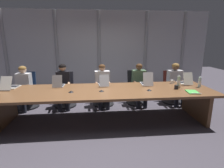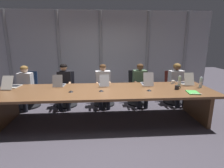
% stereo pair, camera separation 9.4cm
% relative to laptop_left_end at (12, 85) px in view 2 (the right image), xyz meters
% --- Properties ---
extents(ground_plane, '(15.52, 15.52, 0.00)m').
position_rel_laptop_left_end_xyz_m(ground_plane, '(2.12, -0.35, -0.80)').
color(ground_plane, '#47424C').
extents(conference_table, '(4.84, 1.31, 0.74)m').
position_rel_laptop_left_end_xyz_m(conference_table, '(2.12, -0.35, -0.19)').
color(conference_table, brown).
rests_on(conference_table, ground_plane).
extents(curtain_backdrop, '(7.76, 0.17, 2.80)m').
position_rel_laptop_left_end_xyz_m(curtain_backdrop, '(2.12, 2.26, 0.60)').
color(curtain_backdrop, '#B2B2B7').
rests_on(curtain_backdrop, ground_plane).
extents(laptop_left_end, '(0.29, 0.51, 0.30)m').
position_rel_laptop_left_end_xyz_m(laptop_left_end, '(0.00, 0.00, 0.00)').
color(laptop_left_end, beige).
rests_on(laptop_left_end, conference_table).
extents(laptop_left_mid, '(0.24, 0.37, 0.30)m').
position_rel_laptop_left_end_xyz_m(laptop_left_mid, '(1.06, 0.04, -0.00)').
color(laptop_left_mid, '#A8ADB7').
rests_on(laptop_left_mid, conference_table).
extents(laptop_center, '(0.25, 0.41, 0.29)m').
position_rel_laptop_left_end_xyz_m(laptop_center, '(2.12, 0.04, -0.00)').
color(laptop_center, '#A8ADB7').
rests_on(laptop_center, conference_table).
extents(laptop_right_mid, '(0.26, 0.45, 0.33)m').
position_rel_laptop_left_end_xyz_m(laptop_right_mid, '(3.17, 0.01, 0.00)').
color(laptop_right_mid, '#BCBCC1').
rests_on(laptop_right_mid, conference_table).
extents(laptop_right_end, '(0.24, 0.44, 0.31)m').
position_rel_laptop_left_end_xyz_m(laptop_right_end, '(4.16, 0.02, 0.00)').
color(laptop_right_end, beige).
rests_on(laptop_right_end, conference_table).
extents(office_chair_left_end, '(0.60, 0.60, 0.96)m').
position_rel_laptop_left_end_xyz_m(office_chair_left_end, '(0.04, 0.78, -0.44)').
color(office_chair_left_end, navy).
rests_on(office_chair_left_end, ground_plane).
extents(office_chair_left_mid, '(0.60, 0.60, 0.94)m').
position_rel_laptop_left_end_xyz_m(office_chair_left_mid, '(1.07, 0.78, -0.44)').
color(office_chair_left_mid, '#2D2D38').
rests_on(office_chair_left_mid, ground_plane).
extents(office_chair_center, '(0.60, 0.60, 0.95)m').
position_rel_laptop_left_end_xyz_m(office_chair_center, '(2.14, 0.78, -0.44)').
color(office_chair_center, black).
rests_on(office_chair_center, ground_plane).
extents(office_chair_right_mid, '(0.60, 0.61, 0.95)m').
position_rel_laptop_left_end_xyz_m(office_chair_right_mid, '(3.12, 0.78, -0.44)').
color(office_chair_right_mid, black).
rests_on(office_chair_right_mid, ground_plane).
extents(office_chair_right_end, '(0.60, 0.60, 0.93)m').
position_rel_laptop_left_end_xyz_m(office_chair_right_end, '(4.21, 0.78, -0.45)').
color(office_chair_right_end, '#511E19').
rests_on(office_chair_right_end, ground_plane).
extents(person_left_end, '(0.40, 0.56, 1.16)m').
position_rel_laptop_left_end_xyz_m(person_left_end, '(0.02, 0.62, -0.14)').
color(person_left_end, silver).
rests_on(person_left_end, ground_plane).
extents(person_left_mid, '(0.40, 0.57, 1.20)m').
position_rel_laptop_left_end_xyz_m(person_left_mid, '(1.07, 0.62, -0.12)').
color(person_left_mid, black).
rests_on(person_left_mid, ground_plane).
extents(person_center, '(0.44, 0.57, 1.17)m').
position_rel_laptop_left_end_xyz_m(person_center, '(2.12, 0.63, -0.13)').
color(person_center, silver).
rests_on(person_center, ground_plane).
extents(person_right_mid, '(0.39, 0.55, 1.18)m').
position_rel_laptop_left_end_xyz_m(person_right_mid, '(3.16, 0.62, -0.14)').
color(person_right_mid, '#4C6B4C').
rests_on(person_right_mid, ground_plane).
extents(person_right_end, '(0.44, 0.57, 1.18)m').
position_rel_laptop_left_end_xyz_m(person_right_end, '(4.22, 0.63, -0.12)').
color(person_right_end, silver).
rests_on(person_right_end, ground_plane).
extents(water_bottle_primary, '(0.07, 0.07, 0.26)m').
position_rel_laptop_left_end_xyz_m(water_bottle_primary, '(3.90, -0.18, 0.06)').
color(water_bottle_primary, '#ADD1B2').
rests_on(water_bottle_primary, conference_table).
extents(water_bottle_secondary, '(0.07, 0.07, 0.26)m').
position_rel_laptop_left_end_xyz_m(water_bottle_secondary, '(4.35, -0.32, 0.06)').
color(water_bottle_secondary, silver).
rests_on(water_bottle_secondary, conference_table).
extents(coffee_mug_near, '(0.14, 0.09, 0.09)m').
position_rel_laptop_left_end_xyz_m(coffee_mug_near, '(3.74, -0.43, -0.01)').
color(coffee_mug_near, black).
rests_on(coffee_mug_near, conference_table).
extents(coffee_mug_far, '(0.13, 0.08, 0.09)m').
position_rel_laptop_left_end_xyz_m(coffee_mug_far, '(3.87, 0.10, -0.02)').
color(coffee_mug_far, white).
rests_on(coffee_mug_far, conference_table).
extents(conference_mic_left_side, '(0.11, 0.11, 0.03)m').
position_rel_laptop_left_end_xyz_m(conference_mic_left_side, '(2.05, -0.45, -0.04)').
color(conference_mic_left_side, black).
rests_on(conference_mic_left_side, conference_table).
extents(conference_mic_middle, '(0.11, 0.11, 0.03)m').
position_rel_laptop_left_end_xyz_m(conference_mic_middle, '(3.09, -0.49, -0.04)').
color(conference_mic_middle, black).
rests_on(conference_mic_middle, conference_table).
extents(conference_mic_right_side, '(0.11, 0.11, 0.03)m').
position_rel_laptop_left_end_xyz_m(conference_mic_right_side, '(1.41, -0.46, -0.04)').
color(conference_mic_right_side, black).
rests_on(conference_mic_right_side, conference_table).
extents(spiral_notepad, '(0.27, 0.34, 0.03)m').
position_rel_laptop_left_end_xyz_m(spiral_notepad, '(3.96, -0.71, -0.05)').
color(spiral_notepad, '#4CB74C').
rests_on(spiral_notepad, conference_table).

